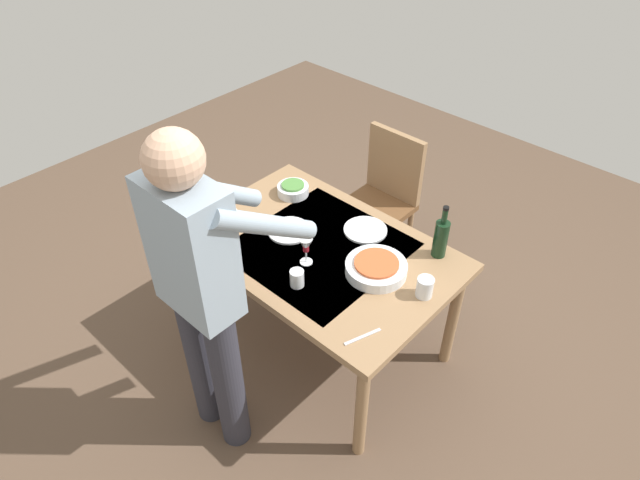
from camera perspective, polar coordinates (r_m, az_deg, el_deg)
name	(u,v)px	position (r m, az deg, el deg)	size (l,w,h in m)	color
ground_plane	(320,340)	(3.36, 0.00, -10.19)	(6.00, 6.00, 0.00)	brown
dining_table	(320,259)	(2.89, 0.00, -1.93)	(1.37, 0.91, 0.72)	#93704C
chair_near	(384,193)	(3.59, 6.53, 4.82)	(0.40, 0.40, 0.91)	brown
person_server	(202,287)	(2.34, -11.93, -4.73)	(0.42, 0.61, 1.69)	#2D2D38
wine_bottle	(441,238)	(2.79, 12.25, 0.25)	(0.07, 0.07, 0.30)	black
wine_glass_left	(306,246)	(2.69, -1.45, -0.64)	(0.07, 0.07, 0.15)	white
water_cup_near_left	(222,239)	(2.87, -10.03, 0.10)	(0.07, 0.07, 0.09)	silver
water_cup_near_right	(297,278)	(2.61, -2.37, -3.92)	(0.07, 0.07, 0.09)	silver
water_cup_far_left	(425,287)	(2.60, 10.66, -4.77)	(0.08, 0.08, 0.10)	silver
serving_bowl_pasta	(376,268)	(2.69, 5.77, -2.82)	(0.30, 0.30, 0.07)	silver
side_bowl_salad	(293,189)	(3.20, -2.78, 5.22)	(0.18, 0.18, 0.07)	silver
side_bowl_bread	(224,218)	(3.03, -9.78, 2.28)	(0.16, 0.16, 0.07)	silver
dinner_plate_near	(289,230)	(2.95, -3.17, 0.99)	(0.23, 0.23, 0.01)	silver
dinner_plate_far	(365,230)	(2.95, 4.66, 1.03)	(0.23, 0.23, 0.01)	silver
table_fork	(363,337)	(2.43, 4.38, -9.83)	(0.01, 0.18, 0.01)	silver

